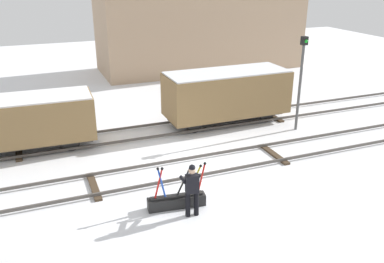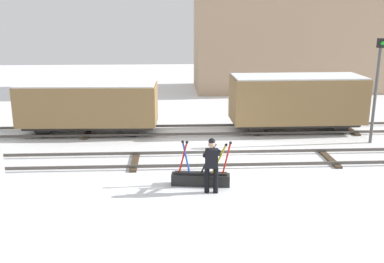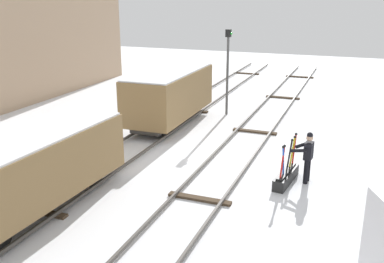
{
  "view_description": "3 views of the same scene",
  "coord_description": "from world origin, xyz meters",
  "px_view_note": "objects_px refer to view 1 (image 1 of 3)",
  "views": [
    {
      "loc": [
        -4.93,
        -12.6,
        6.93
      ],
      "look_at": [
        0.14,
        0.25,
        1.41
      ],
      "focal_mm": 38.63,
      "sensor_mm": 36.0,
      "label": 1
    },
    {
      "loc": [
        -2.24,
        -14.94,
        5.23
      ],
      "look_at": [
        -1.48,
        0.16,
        1.09
      ],
      "focal_mm": 41.36,
      "sensor_mm": 36.0,
      "label": 2
    },
    {
      "loc": [
        -14.48,
        -4.0,
        5.84
      ],
      "look_at": [
        -1.75,
        0.92,
        1.5
      ],
      "focal_mm": 40.74,
      "sensor_mm": 36.0,
      "label": 3
    }
  ],
  "objects_px": {
    "signal_post": "(301,75)",
    "freight_car_far_end": "(17,122)",
    "switch_lever_frame": "(177,200)",
    "rail_worker": "(192,187)",
    "freight_car_mid_siding": "(227,94)"
  },
  "relations": [
    {
      "from": "switch_lever_frame",
      "to": "rail_worker",
      "type": "distance_m",
      "value": 0.94
    },
    {
      "from": "switch_lever_frame",
      "to": "freight_car_far_end",
      "type": "relative_size",
      "value": 0.31
    },
    {
      "from": "switch_lever_frame",
      "to": "freight_car_far_end",
      "type": "height_order",
      "value": "freight_car_far_end"
    },
    {
      "from": "switch_lever_frame",
      "to": "freight_car_far_end",
      "type": "distance_m",
      "value": 7.66
    },
    {
      "from": "rail_worker",
      "to": "signal_post",
      "type": "distance_m",
      "value": 8.62
    },
    {
      "from": "rail_worker",
      "to": "freight_car_mid_siding",
      "type": "bearing_deg",
      "value": 63.78
    },
    {
      "from": "switch_lever_frame",
      "to": "rail_worker",
      "type": "height_order",
      "value": "rail_worker"
    },
    {
      "from": "signal_post",
      "to": "freight_car_far_end",
      "type": "relative_size",
      "value": 0.71
    },
    {
      "from": "switch_lever_frame",
      "to": "freight_car_mid_siding",
      "type": "distance_m",
      "value": 7.81
    },
    {
      "from": "signal_post",
      "to": "freight_car_mid_siding",
      "type": "relative_size",
      "value": 0.73
    },
    {
      "from": "switch_lever_frame",
      "to": "signal_post",
      "type": "height_order",
      "value": "signal_post"
    },
    {
      "from": "switch_lever_frame",
      "to": "signal_post",
      "type": "xyz_separation_m",
      "value": [
        7.26,
        4.2,
        2.3
      ]
    },
    {
      "from": "freight_car_far_end",
      "to": "freight_car_mid_siding",
      "type": "xyz_separation_m",
      "value": [
        9.11,
        0.0,
        0.13
      ]
    },
    {
      "from": "switch_lever_frame",
      "to": "signal_post",
      "type": "bearing_deg",
      "value": 36.94
    },
    {
      "from": "rail_worker",
      "to": "freight_car_far_end",
      "type": "relative_size",
      "value": 0.28
    }
  ]
}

